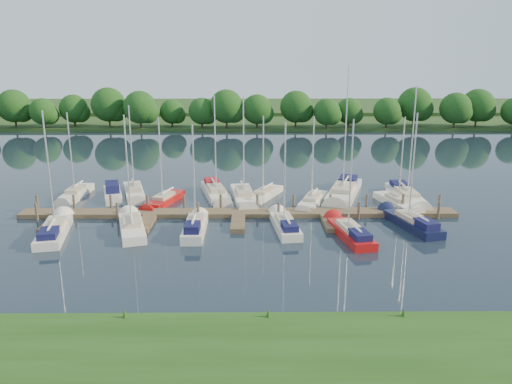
{
  "coord_description": "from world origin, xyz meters",
  "views": [
    {
      "loc": [
        1.17,
        -35.85,
        14.24
      ],
      "look_at": [
        1.59,
        8.0,
        2.2
      ],
      "focal_mm": 35.0,
      "sensor_mm": 36.0,
      "label": 1
    }
  ],
  "objects_px": {
    "sailboat_s_2": "(195,228)",
    "sailboat_n_0": "(76,195)",
    "dock": "(239,215)",
    "motorboat": "(113,194)",
    "sailboat_n_5": "(244,198)"
  },
  "relations": [
    {
      "from": "sailboat_n_5",
      "to": "sailboat_s_2",
      "type": "relative_size",
      "value": 1.15
    },
    {
      "from": "sailboat_n_0",
      "to": "motorboat",
      "type": "xyz_separation_m",
      "value": [
        3.88,
        -0.16,
        0.11
      ]
    },
    {
      "from": "dock",
      "to": "motorboat",
      "type": "height_order",
      "value": "motorboat"
    },
    {
      "from": "dock",
      "to": "sailboat_n_0",
      "type": "height_order",
      "value": "sailboat_n_0"
    },
    {
      "from": "dock",
      "to": "motorboat",
      "type": "relative_size",
      "value": 6.85
    },
    {
      "from": "dock",
      "to": "sailboat_n_5",
      "type": "height_order",
      "value": "sailboat_n_5"
    },
    {
      "from": "motorboat",
      "to": "sailboat_n_5",
      "type": "distance_m",
      "value": 13.63
    },
    {
      "from": "sailboat_n_0",
      "to": "sailboat_n_5",
      "type": "bearing_deg",
      "value": 177.07
    },
    {
      "from": "motorboat",
      "to": "sailboat_s_2",
      "type": "xyz_separation_m",
      "value": [
        9.67,
        -10.63,
        -0.03
      ]
    },
    {
      "from": "dock",
      "to": "sailboat_s_2",
      "type": "distance_m",
      "value": 5.31
    },
    {
      "from": "sailboat_n_0",
      "to": "sailboat_n_5",
      "type": "relative_size",
      "value": 0.85
    },
    {
      "from": "sailboat_s_2",
      "to": "sailboat_n_0",
      "type": "bearing_deg",
      "value": 141.32
    },
    {
      "from": "dock",
      "to": "sailboat_n_5",
      "type": "distance_m",
      "value": 5.49
    },
    {
      "from": "motorboat",
      "to": "sailboat_s_2",
      "type": "distance_m",
      "value": 14.37
    },
    {
      "from": "dock",
      "to": "sailboat_n_5",
      "type": "relative_size",
      "value": 3.69
    }
  ]
}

